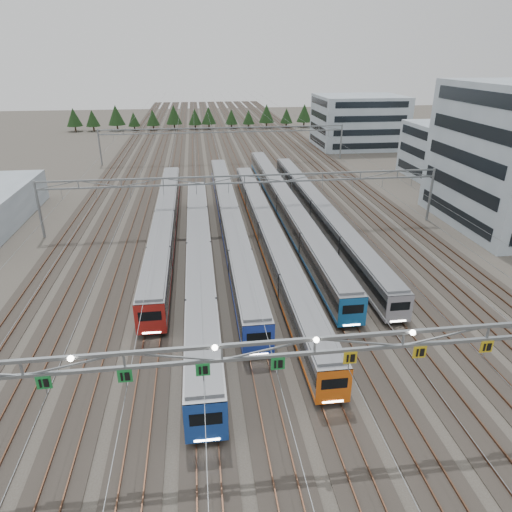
{
  "coord_description": "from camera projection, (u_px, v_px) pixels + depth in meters",
  "views": [
    {
      "loc": [
        -6.45,
        -22.19,
        23.41
      ],
      "look_at": [
        -0.71,
        22.08,
        3.5
      ],
      "focal_mm": 32.0,
      "sensor_mm": 36.0,
      "label": 1
    }
  ],
  "objects": [
    {
      "name": "ground",
      "position": [
        309.0,
        437.0,
        30.39
      ],
      "size": [
        400.0,
        400.0,
        0.0
      ],
      "primitive_type": "plane",
      "color": "#47423A",
      "rests_on": "ground"
    },
    {
      "name": "track_bed",
      "position": [
        221.0,
        144.0,
        120.36
      ],
      "size": [
        54.0,
        260.0,
        5.42
      ],
      "color": "#2D2823",
      "rests_on": "ground"
    },
    {
      "name": "train_a",
      "position": [
        165.0,
        222.0,
        63.18
      ],
      "size": [
        2.74,
        51.65,
        3.57
      ],
      "color": "black",
      "rests_on": "ground"
    },
    {
      "name": "train_b",
      "position": [
        199.0,
        255.0,
        52.5
      ],
      "size": [
        2.83,
        52.88,
        3.68
      ],
      "color": "black",
      "rests_on": "ground"
    },
    {
      "name": "train_c",
      "position": [
        230.0,
        217.0,
        65.01
      ],
      "size": [
        2.68,
        62.03,
        3.49
      ],
      "color": "black",
      "rests_on": "ground"
    },
    {
      "name": "train_d",
      "position": [
        268.0,
        233.0,
        59.54
      ],
      "size": [
        2.59,
        61.08,
        3.37
      ],
      "color": "black",
      "rests_on": "ground"
    },
    {
      "name": "train_e",
      "position": [
        285.0,
        204.0,
        70.6
      ],
      "size": [
        2.68,
        65.43,
        3.49
      ],
      "color": "black",
      "rests_on": "ground"
    },
    {
      "name": "train_f",
      "position": [
        319.0,
        210.0,
        68.3
      ],
      "size": [
        2.56,
        58.86,
        3.32
      ],
      "color": "black",
      "rests_on": "ground"
    },
    {
      "name": "gantry_near",
      "position": [
        314.0,
        350.0,
        27.4
      ],
      "size": [
        56.36,
        0.61,
        8.08
      ],
      "color": "gray",
      "rests_on": "ground"
    },
    {
      "name": "gantry_mid",
      "position": [
        245.0,
        186.0,
        64.02
      ],
      "size": [
        56.36,
        0.36,
        8.0
      ],
      "color": "gray",
      "rests_on": "ground"
    },
    {
      "name": "gantry_far",
      "position": [
        224.0,
        134.0,
        104.78
      ],
      "size": [
        56.36,
        0.36,
        8.0
      ],
      "color": "gray",
      "rests_on": "ground"
    },
    {
      "name": "depot_bldg_mid",
      "position": [
        448.0,
        152.0,
        91.32
      ],
      "size": [
        14.0,
        16.0,
        10.7
      ],
      "primitive_type": "cube",
      "color": "#94A5B1",
      "rests_on": "ground"
    },
    {
      "name": "depot_bldg_north",
      "position": [
        358.0,
        121.0,
        121.98
      ],
      "size": [
        22.0,
        18.0,
        13.3
      ],
      "primitive_type": "cube",
      "color": "#94A5B1",
      "rests_on": "ground"
    },
    {
      "name": "treeline",
      "position": [
        221.0,
        116.0,
        152.62
      ],
      "size": [
        100.1,
        5.6,
        7.02
      ],
      "color": "#332114",
      "rests_on": "ground"
    }
  ]
}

